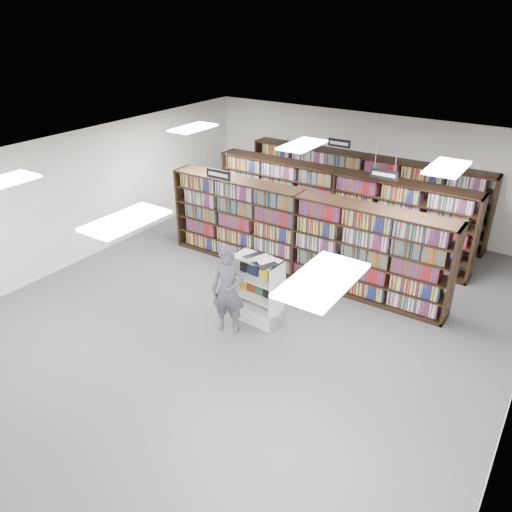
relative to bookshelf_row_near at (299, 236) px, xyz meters
The scene contains 19 objects.
floor 2.26m from the bookshelf_row_near, 90.00° to the right, with size 12.00×12.00×0.00m, color #4C4C50.
ceiling 2.94m from the bookshelf_row_near, 90.00° to the right, with size 10.00×12.00×0.10m, color silver.
wall_back 4.04m from the bookshelf_row_near, 90.00° to the left, with size 10.00×0.10×3.20m, color silver.
wall_left 5.41m from the bookshelf_row_near, 158.20° to the right, with size 0.10×12.00×3.20m, color silver.
bookshelf_row_near is the anchor object (origin of this frame).
bookshelf_row_mid 2.00m from the bookshelf_row_near, 90.00° to the left, with size 7.00×0.60×2.10m.
bookshelf_row_far 3.70m from the bookshelf_row_near, 90.00° to the left, with size 7.00×0.60×2.10m.
aisle_sign_left 2.33m from the bookshelf_row_near, 146.29° to the right, with size 0.65×0.02×0.80m.
aisle_sign_right 2.33m from the bookshelf_row_near, 33.67° to the left, with size 0.65×0.02×0.80m.
aisle_sign_center 3.38m from the bookshelf_row_near, 99.46° to the left, with size 0.65×0.02×0.80m.
troffer_front_left 6.20m from the bookshelf_row_near, 120.96° to the right, with size 0.60×1.20×0.04m, color white.
troffer_front_center 5.43m from the bookshelf_row_near, 90.00° to the right, with size 0.60×1.20×0.04m, color white.
troffer_front_right 6.20m from the bookshelf_row_near, 59.04° to the right, with size 0.60×1.20×0.04m, color white.
troffer_back_left 3.67m from the bookshelf_row_near, behind, with size 0.60×1.20×0.04m, color white.
troffer_back_center 2.11m from the bookshelf_row_near, ahead, with size 0.60×1.20×0.04m, color white.
troffer_back_right 3.67m from the bookshelf_row_near, ahead, with size 0.60×1.20×0.04m, color white.
endcap_display 2.14m from the bookshelf_row_near, 83.35° to the right, with size 1.05×0.57×1.42m.
open_book 2.23m from the bookshelf_row_near, 80.73° to the right, with size 0.79×0.63×0.13m.
shopper 2.70m from the bookshelf_row_near, 90.62° to the right, with size 0.66×0.43×1.81m, color #544F5A.
Camera 1 is at (4.98, -7.28, 5.79)m, focal length 35.00 mm.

